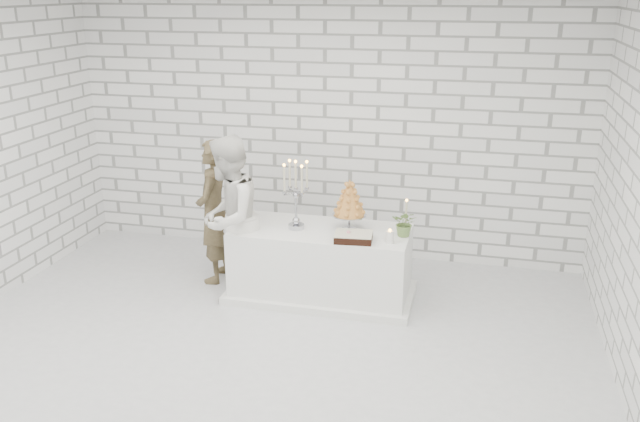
{
  "coord_description": "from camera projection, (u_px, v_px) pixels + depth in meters",
  "views": [
    {
      "loc": [
        1.75,
        -4.9,
        3.11
      ],
      "look_at": [
        0.32,
        0.95,
        1.05
      ],
      "focal_mm": 37.23,
      "sensor_mm": 36.0,
      "label": 1
    }
  ],
  "objects": [
    {
      "name": "ground",
      "position": [
        260.0,
        353.0,
        5.9
      ],
      "size": [
        6.0,
        5.0,
        0.01
      ],
      "primitive_type": "cube",
      "color": "silver",
      "rests_on": "ground"
    },
    {
      "name": "groom",
      "position": [
        214.0,
        211.0,
        7.15
      ],
      "size": [
        0.43,
        0.61,
        1.58
      ],
      "primitive_type": "imported",
      "rotation": [
        0.0,
        0.0,
        -1.49
      ],
      "color": "#4A3E29",
      "rests_on": "ground"
    },
    {
      "name": "wall_front",
      "position": [
        80.0,
        345.0,
        3.12
      ],
      "size": [
        6.0,
        0.01,
        3.0
      ],
      "primitive_type": "cube",
      "color": "white",
      "rests_on": "ground"
    },
    {
      "name": "cake_table",
      "position": [
        321.0,
        263.0,
        6.87
      ],
      "size": [
        1.8,
        0.8,
        0.75
      ],
      "primitive_type": "cube",
      "color": "white",
      "rests_on": "ground"
    },
    {
      "name": "candelabra",
      "position": [
        296.0,
        195.0,
        6.65
      ],
      "size": [
        0.3,
        0.3,
        0.72
      ],
      "primitive_type": null,
      "rotation": [
        0.0,
        0.0,
        -0.02
      ],
      "color": "#A6A7B0",
      "rests_on": "cake_table"
    },
    {
      "name": "pillar_candle",
      "position": [
        390.0,
        237.0,
        6.37
      ],
      "size": [
        0.1,
        0.1,
        0.12
      ],
      "primitive_type": "cylinder",
      "rotation": [
        0.0,
        0.0,
        0.24
      ],
      "color": "white",
      "rests_on": "cake_table"
    },
    {
      "name": "extra_taper",
      "position": [
        406.0,
        216.0,
        6.64
      ],
      "size": [
        0.07,
        0.07,
        0.32
      ],
      "primitive_type": "cylinder",
      "rotation": [
        0.0,
        0.0,
        0.25
      ],
      "color": "beige",
      "rests_on": "cake_table"
    },
    {
      "name": "wall_back",
      "position": [
        325.0,
        130.0,
        7.72
      ],
      "size": [
        6.0,
        0.01,
        3.0
      ],
      "primitive_type": "cube",
      "color": "white",
      "rests_on": "ground"
    },
    {
      "name": "flowers",
      "position": [
        405.0,
        223.0,
        6.52
      ],
      "size": [
        0.26,
        0.23,
        0.27
      ],
      "primitive_type": "imported",
      "rotation": [
        0.0,
        0.0,
        -0.1
      ],
      "color": "#3B6833",
      "rests_on": "cake_table"
    },
    {
      "name": "chocolate_cake",
      "position": [
        354.0,
        237.0,
        6.43
      ],
      "size": [
        0.38,
        0.29,
        0.08
      ],
      "primitive_type": "cube",
      "rotation": [
        0.0,
        0.0,
        0.1
      ],
      "color": "black",
      "rests_on": "cake_table"
    },
    {
      "name": "croquembouche",
      "position": [
        349.0,
        205.0,
        6.64
      ],
      "size": [
        0.42,
        0.42,
        0.53
      ],
      "primitive_type": null,
      "rotation": [
        0.0,
        0.0,
        0.25
      ],
      "color": "#995A1F",
      "rests_on": "cake_table"
    },
    {
      "name": "ceiling",
      "position": [
        248.0,
        0.0,
        4.93
      ],
      "size": [
        6.0,
        5.0,
        0.01
      ],
      "primitive_type": "cube",
      "color": "white",
      "rests_on": "ground"
    },
    {
      "name": "bride",
      "position": [
        228.0,
        218.0,
        6.74
      ],
      "size": [
        0.65,
        0.84,
        1.71
      ],
      "primitive_type": "imported",
      "rotation": [
        0.0,
        0.0,
        -1.56
      ],
      "color": "white",
      "rests_on": "ground"
    }
  ]
}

